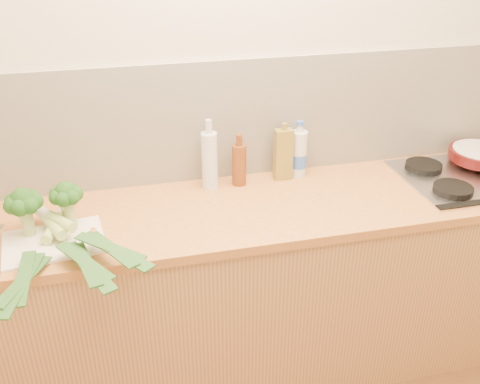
% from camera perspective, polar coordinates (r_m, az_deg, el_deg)
% --- Properties ---
extents(room_shell, '(3.50, 3.50, 3.50)m').
position_cam_1_polar(room_shell, '(2.39, -0.45, 7.67)').
color(room_shell, beige).
rests_on(room_shell, ground).
extents(counter, '(3.20, 0.62, 0.90)m').
position_cam_1_polar(counter, '(2.50, 1.16, -10.34)').
color(counter, tan).
rests_on(counter, ground).
extents(gas_hob, '(0.58, 0.50, 0.04)m').
position_cam_1_polar(gas_hob, '(2.66, 23.06, 1.56)').
color(gas_hob, silver).
rests_on(gas_hob, counter).
extents(chopping_board, '(0.39, 0.31, 0.01)m').
position_cam_1_polar(chopping_board, '(2.11, -19.24, -5.07)').
color(chopping_board, silver).
rests_on(chopping_board, counter).
extents(broccoli_left, '(0.14, 0.14, 0.19)m').
position_cam_1_polar(broccoli_left, '(2.11, -22.10, -1.13)').
color(broccoli_left, '#91A45F').
rests_on(broccoli_left, chopping_board).
extents(broccoli_right, '(0.13, 0.13, 0.19)m').
position_cam_1_polar(broccoli_right, '(2.11, -18.06, -0.46)').
color(broccoli_right, '#91A45F').
rests_on(broccoli_right, chopping_board).
extents(leek_front, '(0.22, 0.72, 0.04)m').
position_cam_1_polar(leek_front, '(2.09, -19.85, -4.62)').
color(leek_front, white).
rests_on(leek_front, chopping_board).
extents(leek_mid, '(0.30, 0.61, 0.04)m').
position_cam_1_polar(leek_mid, '(2.04, -18.35, -4.59)').
color(leek_mid, white).
rests_on(leek_mid, chopping_board).
extents(leek_back, '(0.44, 0.55, 0.04)m').
position_cam_1_polar(leek_back, '(2.04, -17.31, -3.73)').
color(leek_back, white).
rests_on(leek_back, chopping_board).
extents(oil_tin, '(0.08, 0.05, 0.27)m').
position_cam_1_polar(oil_tin, '(2.42, 4.63, 4.06)').
color(oil_tin, olive).
rests_on(oil_tin, counter).
extents(glass_bottle, '(0.07, 0.07, 0.32)m').
position_cam_1_polar(glass_bottle, '(2.33, -3.27, 3.47)').
color(glass_bottle, silver).
rests_on(glass_bottle, counter).
extents(amber_bottle, '(0.06, 0.06, 0.24)m').
position_cam_1_polar(amber_bottle, '(2.37, -0.09, 3.02)').
color(amber_bottle, brown).
rests_on(amber_bottle, counter).
extents(water_bottle, '(0.08, 0.08, 0.25)m').
position_cam_1_polar(water_bottle, '(2.47, 6.25, 3.97)').
color(water_bottle, silver).
rests_on(water_bottle, counter).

